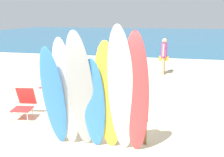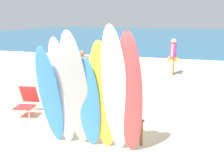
# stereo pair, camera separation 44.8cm
# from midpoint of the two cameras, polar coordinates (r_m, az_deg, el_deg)

# --- Properties ---
(ground) EXTENTS (60.00, 60.00, 0.00)m
(ground) POSITION_cam_midpoint_polar(r_m,az_deg,el_deg) (19.61, 11.85, 5.06)
(ground) COLOR beige
(ocean_water) EXTENTS (60.00, 40.00, 0.02)m
(ocean_water) POSITION_cam_midpoint_polar(r_m,az_deg,el_deg) (37.74, 14.56, 8.84)
(ocean_water) COLOR #235B7F
(ocean_water) RESTS_ON ground
(surfboard_rack) EXTENTS (2.12, 0.07, 0.60)m
(surfboard_rack) POSITION_cam_midpoint_polar(r_m,az_deg,el_deg) (6.07, -0.92, -8.96)
(surfboard_rack) COLOR brown
(surfboard_rack) RESTS_ON ground
(surfboard_blue_0) EXTENTS (0.49, 0.68, 2.22)m
(surfboard_blue_0) POSITION_cam_midpoint_polar(r_m,az_deg,el_deg) (5.61, -10.89, -4.01)
(surfboard_blue_0) COLOR #337AD1
(surfboard_blue_0) RESTS_ON ground
(surfboard_white_1) EXTENTS (0.53, 0.54, 2.37)m
(surfboard_white_1) POSITION_cam_midpoint_polar(r_m,az_deg,el_deg) (5.60, -8.49, -3.13)
(surfboard_white_1) COLOR white
(surfboard_white_1) RESTS_ON ground
(surfboard_grey_2) EXTENTS (0.56, 0.72, 2.53)m
(surfboard_grey_2) POSITION_cam_midpoint_polar(r_m,az_deg,el_deg) (5.37, -5.42, -2.91)
(surfboard_grey_2) COLOR #999EA3
(surfboard_grey_2) RESTS_ON ground
(surfboard_blue_3) EXTENTS (0.49, 0.50, 2.00)m
(surfboard_blue_3) POSITION_cam_midpoint_polar(r_m,az_deg,el_deg) (5.43, -2.65, -5.60)
(surfboard_blue_3) COLOR #337AD1
(surfboard_blue_3) RESTS_ON ground
(surfboard_yellow_4) EXTENTS (0.59, 0.52, 2.33)m
(surfboard_yellow_4) POSITION_cam_midpoint_polar(r_m,az_deg,el_deg) (5.33, 0.47, -4.08)
(surfboard_yellow_4) COLOR yellow
(surfboard_yellow_4) RESTS_ON ground
(surfboard_white_5) EXTENTS (0.57, 0.70, 2.63)m
(surfboard_white_5) POSITION_cam_midpoint_polar(r_m,az_deg,el_deg) (5.12, 3.18, -3.06)
(surfboard_white_5) COLOR white
(surfboard_white_5) RESTS_ON ground
(surfboard_red_6) EXTENTS (0.51, 0.62, 2.53)m
(surfboard_red_6) POSITION_cam_midpoint_polar(r_m,az_deg,el_deg) (5.09, 6.32, -3.81)
(surfboard_red_6) COLOR #D13D42
(surfboard_red_6) RESTS_ON ground
(beachgoer_midbeach) EXTENTS (0.39, 0.53, 1.51)m
(beachgoer_midbeach) POSITION_cam_midpoint_polar(r_m,az_deg,el_deg) (11.37, 0.52, 3.84)
(beachgoer_midbeach) COLOR beige
(beachgoer_midbeach) RESTS_ON ground
(beachgoer_near_rack) EXTENTS (0.44, 0.65, 1.71)m
(beachgoer_near_rack) POSITION_cam_midpoint_polar(r_m,az_deg,el_deg) (12.81, 13.90, 5.05)
(beachgoer_near_rack) COLOR tan
(beachgoer_near_rack) RESTS_ON ground
(beachgoer_by_water) EXTENTS (0.44, 0.63, 1.69)m
(beachgoer_by_water) POSITION_cam_midpoint_polar(r_m,az_deg,el_deg) (9.56, 0.77, 2.62)
(beachgoer_by_water) COLOR beige
(beachgoer_by_water) RESTS_ON ground
(beachgoer_strolling) EXTENTS (0.41, 0.53, 1.56)m
(beachgoer_strolling) POSITION_cam_midpoint_polar(r_m,az_deg,el_deg) (9.49, -5.06, 2.03)
(beachgoer_strolling) COLOR #9E704C
(beachgoer_strolling) RESTS_ON ground
(beachgoer_photographing) EXTENTS (0.65, 0.27, 1.72)m
(beachgoer_photographing) POSITION_cam_midpoint_polar(r_m,az_deg,el_deg) (8.22, -5.48, 0.88)
(beachgoer_photographing) COLOR #9E704C
(beachgoer_photographing) RESTS_ON ground
(beach_chair_red) EXTENTS (0.59, 0.74, 0.83)m
(beach_chair_red) POSITION_cam_midpoint_polar(r_m,az_deg,el_deg) (7.80, -16.13, -4.54)
(beach_chair_red) COLOR #B7B7BC
(beach_chair_red) RESTS_ON ground
(beach_chair_blue) EXTENTS (0.60, 0.81, 0.79)m
(beach_chair_blue) POSITION_cam_midpoint_polar(r_m,az_deg,el_deg) (9.81, -10.46, -0.62)
(beach_chair_blue) COLOR #B7B7BC
(beach_chair_blue) RESTS_ON ground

